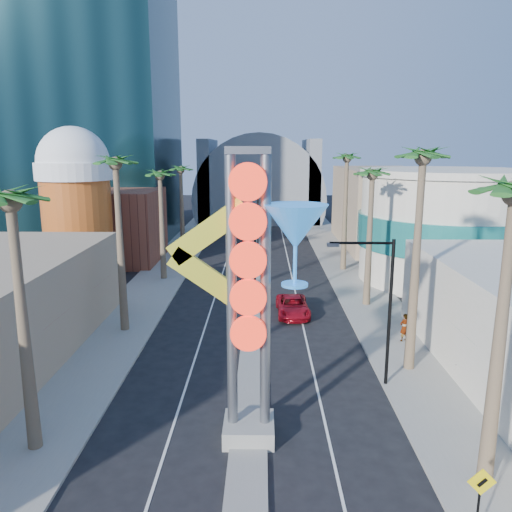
{
  "coord_description": "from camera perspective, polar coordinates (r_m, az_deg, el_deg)",
  "views": [
    {
      "loc": [
        0.58,
        -16.77,
        12.46
      ],
      "look_at": [
        0.1,
        19.15,
        4.71
      ],
      "focal_mm": 35.0,
      "sensor_mm": 36.0,
      "label": 1
    }
  ],
  "objects": [
    {
      "name": "median",
      "position": [
        56.15,
        0.16,
        -0.56
      ],
      "size": [
        1.6,
        84.0,
        0.15
      ],
      "primitive_type": "cube",
      "color": "gray",
      "rests_on": "ground"
    },
    {
      "name": "ped_sign",
      "position": [
        18.63,
        24.23,
        -23.59
      ],
      "size": [
        0.92,
        0.12,
        2.66
      ],
      "color": "black",
      "rests_on": "sidewalk_east"
    },
    {
      "name": "palm_0",
      "position": [
        21.22,
        -26.14,
        4.09
      ],
      "size": [
        2.4,
        2.4,
        11.7
      ],
      "color": "brown",
      "rests_on": "ground"
    },
    {
      "name": "pedestrian_a",
      "position": [
        34.15,
        16.59,
        -7.82
      ],
      "size": [
        0.8,
        0.68,
        1.85
      ],
      "primitive_type": "imported",
      "rotation": [
        0.0,
        0.0,
        3.55
      ],
      "color": "gray",
      "rests_on": "sidewalk_east"
    },
    {
      "name": "red_pickup",
      "position": [
        38.28,
        4.23,
        -5.73
      ],
      "size": [
        2.5,
        5.16,
        1.41
      ],
      "primitive_type": "imported",
      "rotation": [
        0.0,
        0.0,
        0.03
      ],
      "color": "#AB0D1B",
      "rests_on": "ground"
    },
    {
      "name": "palm_3",
      "position": [
        59.62,
        -8.59,
        9.18
      ],
      "size": [
        2.4,
        2.4,
        11.2
      ],
      "color": "brown",
      "rests_on": "ground"
    },
    {
      "name": "palm_7",
      "position": [
        51.49,
        10.34,
        10.17
      ],
      "size": [
        2.4,
        2.4,
        12.7
      ],
      "color": "brown",
      "rests_on": "ground"
    },
    {
      "name": "neon_sign",
      "position": [
        20.39,
        1.41,
        -2.46
      ],
      "size": [
        6.53,
        2.6,
        12.55
      ],
      "color": "gray",
      "rests_on": "ground"
    },
    {
      "name": "filler_east",
      "position": [
        67.0,
        14.13,
        5.42
      ],
      "size": [
        10.0,
        20.0,
        10.0
      ],
      "primitive_type": "cube",
      "color": "tan",
      "rests_on": "ground"
    },
    {
      "name": "canopy",
      "position": [
        89.14,
        0.39,
        6.94
      ],
      "size": [
        22.0,
        16.0,
        22.0
      ],
      "color": "slate",
      "rests_on": "ground"
    },
    {
      "name": "hotel_tower",
      "position": [
        73.46,
        -18.47,
        21.42
      ],
      "size": [
        20.0,
        20.0,
        50.0
      ],
      "primitive_type": "cube",
      "color": "black",
      "rests_on": "ground"
    },
    {
      "name": "palm_5",
      "position": [
        28.09,
        18.46,
        9.13
      ],
      "size": [
        2.4,
        2.4,
        13.2
      ],
      "color": "brown",
      "rests_on": "ground"
    },
    {
      "name": "turquoise_building",
      "position": [
        50.43,
        21.0,
        3.15
      ],
      "size": [
        16.6,
        16.6,
        10.6
      ],
      "color": "beige",
      "rests_on": "ground"
    },
    {
      "name": "streetlight_1",
      "position": [
        61.25,
        -0.3,
        5.07
      ],
      "size": [
        3.79,
        0.25,
        8.0
      ],
      "color": "black",
      "rests_on": "ground"
    },
    {
      "name": "brick_filler_west",
      "position": [
        57.84,
        -15.93,
        3.3
      ],
      "size": [
        10.0,
        10.0,
        8.0
      ],
      "primitive_type": "cube",
      "color": "brown",
      "rests_on": "ground"
    },
    {
      "name": "palm_1",
      "position": [
        34.18,
        -15.71,
        8.99
      ],
      "size": [
        2.4,
        2.4,
        12.7
      ],
      "color": "brown",
      "rests_on": "ground"
    },
    {
      "name": "palm_6",
      "position": [
        39.75,
        13.13,
        8.22
      ],
      "size": [
        2.4,
        2.4,
        11.7
      ],
      "color": "brown",
      "rests_on": "ground"
    },
    {
      "name": "streetlight_2",
      "position": [
        26.64,
        14.13,
        -4.84
      ],
      "size": [
        3.45,
        0.25,
        8.0
      ],
      "color": "black",
      "rests_on": "ground"
    },
    {
      "name": "sidewalk_west",
      "position": [
        54.17,
        -9.98,
        -1.22
      ],
      "size": [
        5.0,
        100.0,
        0.15
      ],
      "primitive_type": "cube",
      "color": "gray",
      "rests_on": "ground"
    },
    {
      "name": "sidewalk_east",
      "position": [
        53.97,
        10.26,
        -1.28
      ],
      "size": [
        5.0,
        100.0,
        0.15
      ],
      "primitive_type": "cube",
      "color": "gray",
      "rests_on": "ground"
    },
    {
      "name": "beer_mug",
      "position": [
        50.17,
        -19.87,
        6.18
      ],
      "size": [
        7.0,
        7.0,
        14.5
      ],
      "color": "#B55018",
      "rests_on": "ground"
    },
    {
      "name": "streetlight_0",
      "position": [
        37.54,
        0.7,
        0.53
      ],
      "size": [
        3.79,
        0.25,
        8.0
      ],
      "color": "black",
      "rests_on": "ground"
    },
    {
      "name": "pedestrian_b",
      "position": [
        29.57,
        22.62,
        -11.59
      ],
      "size": [
        0.86,
        0.69,
        1.72
      ],
      "primitive_type": "imported",
      "rotation": [
        0.0,
        0.0,
        3.1
      ],
      "color": "gray",
      "rests_on": "sidewalk_east"
    },
    {
      "name": "ground",
      "position": [
        20.9,
        -1.06,
        -24.42
      ],
      "size": [
        240.0,
        240.0,
        0.0
      ],
      "primitive_type": "plane",
      "color": "black",
      "rests_on": "ground"
    },
    {
      "name": "palm_2",
      "position": [
        47.83,
        -10.91,
        8.39
      ],
      "size": [
        2.4,
        2.4,
        11.2
      ],
      "color": "brown",
      "rests_on": "ground"
    }
  ]
}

